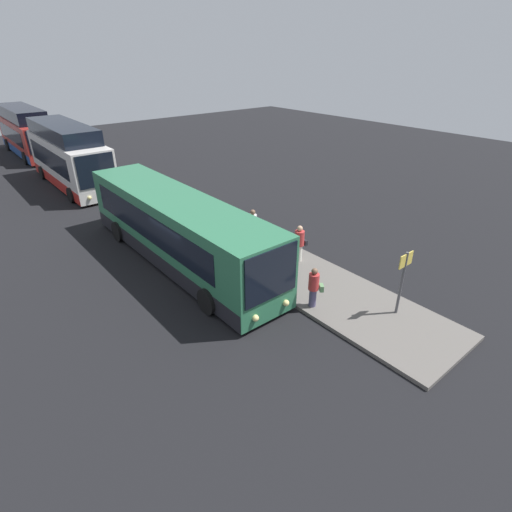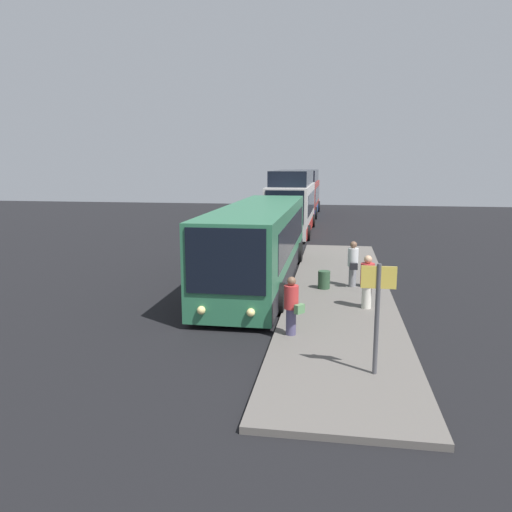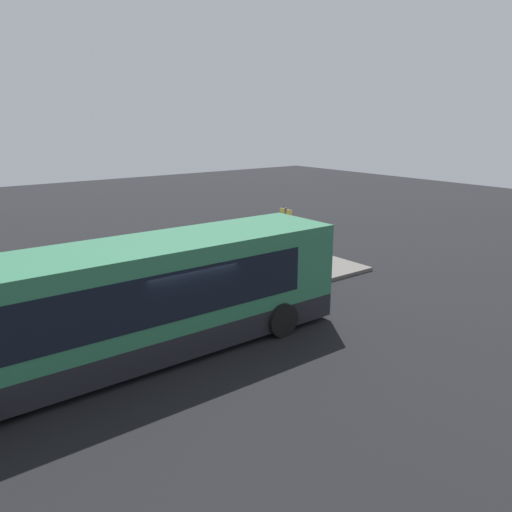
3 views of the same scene
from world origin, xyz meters
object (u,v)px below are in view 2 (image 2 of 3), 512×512
Objects in this scene: passenger_waiting at (368,280)px; suitcase at (366,278)px; bus_lead at (260,244)px; trash_bin at (324,280)px; bus_third at (304,195)px; sign_post at (378,304)px; passenger_boarding at (353,262)px; bus_second at (292,205)px; passenger_with_bags at (292,304)px.

passenger_waiting is 1.95× the size of suitcase.
bus_lead is 19.34× the size of trash_bin.
sign_post is at bearing 6.18° from bus_third.
suitcase is at bearing -176.43° from passenger_waiting.
sign_post is (7.87, 0.25, 0.65)m from passenger_boarding.
passenger_waiting is at bearing 31.00° from trash_bin.
suitcase is at bearing 14.87° from bus_second.
passenger_waiting is (3.69, 3.97, -0.47)m from bus_lead.
bus_third reaches higher than sign_post.
passenger_with_bags is (2.86, -2.13, -0.05)m from passenger_waiting.
bus_third is (-12.12, -0.00, -0.07)m from bus_second.
suitcase is 1.34× the size of trash_bin.
bus_lead is 26.80m from bus_third.
passenger_with_bags is at bearing -137.89° from sign_post.
trash_bin is (28.16, 2.57, -1.34)m from bus_third.
bus_third is 28.31m from trash_bin.
bus_third is 35.79m from sign_post.
bus_third is at bearing -171.53° from suitcase.
bus_second is 23.78m from sign_post.
bus_second is 4.26× the size of sign_post.
passenger_boarding is at bearing -178.19° from sign_post.
suitcase is at bearing 8.47° from bus_third.
passenger_waiting is at bearing -2.78° from suitcase.
sign_post is (23.46, 3.85, -0.18)m from bus_second.
passenger_waiting reaches higher than passenger_with_bags.
suitcase is at bearing 178.14° from sign_post.
bus_second is 12.12m from bus_third.
passenger_waiting reaches higher than trash_bin.
bus_lead is 3.09m from trash_bin.
passenger_with_bags is at bearing 68.51° from passenger_boarding.
passenger_boarding reaches higher than trash_bin.
suitcase is (15.49, 4.11, -1.43)m from bus_second.
sign_post is 7.63m from trash_bin.
bus_second is 6.57× the size of passenger_with_bags.
trash_bin is at bearing -170.20° from sign_post.
passenger_waiting is at bearing -179.32° from passenger_with_bags.
bus_lead reaches higher than passenger_with_bags.
bus_third reaches higher than passenger_waiting.
bus_third reaches higher than suitcase.
sign_post is (35.58, 3.85, -0.11)m from bus_third.
bus_lead reaches higher than passenger_boarding.
passenger_boarding is 2.80m from passenger_waiting.
sign_post is at bearing 5.01° from passenger_waiting.
bus_lead is 4.32m from suitcase.
passenger_waiting is (18.37, 3.97, -0.84)m from bus_second.
bus_lead is at bearing -156.30° from sign_post.
passenger_boarding is 1.96× the size of suitcase.
bus_lead is 5.44m from passenger_waiting.
bus_lead is 6.83m from passenger_with_bags.
sign_post is (2.23, 2.01, 0.72)m from passenger_with_bags.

